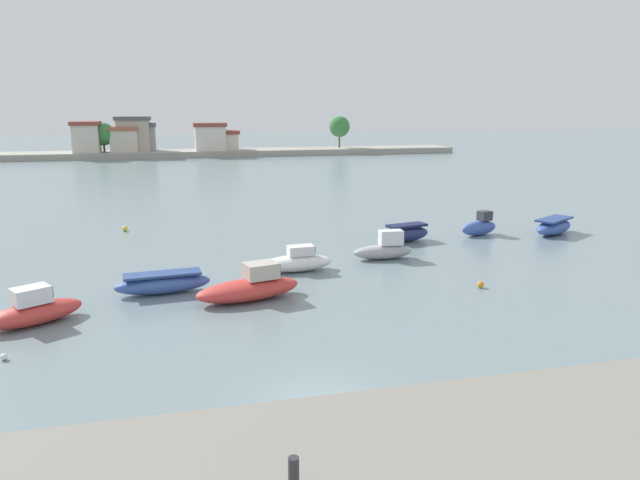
{
  "coord_description": "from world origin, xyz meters",
  "views": [
    {
      "loc": [
        -4.15,
        -16.93,
        9.39
      ],
      "look_at": [
        4.41,
        17.99,
        1.2
      ],
      "focal_mm": 32.83,
      "sensor_mm": 36.0,
      "label": 1
    }
  ],
  "objects_px": {
    "moored_boat_0": "(34,311)",
    "mooring_buoy_3": "(125,229)",
    "moored_boat_3": "(297,262)",
    "mooring_buoy_0": "(4,357)",
    "moored_boat_4": "(384,249)",
    "mooring_bollard": "(294,471)",
    "moored_boat_2": "(250,287)",
    "moored_boat_6": "(480,226)",
    "moored_boat_1": "(163,283)",
    "moored_boat_7": "(554,227)",
    "mooring_buoy_2": "(481,285)",
    "moored_boat_5": "(407,233)"
  },
  "relations": [
    {
      "from": "moored_boat_2",
      "to": "moored_boat_6",
      "type": "relative_size",
      "value": 1.69
    },
    {
      "from": "moored_boat_6",
      "to": "mooring_buoy_3",
      "type": "relative_size",
      "value": 8.06
    },
    {
      "from": "mooring_buoy_0",
      "to": "mooring_buoy_2",
      "type": "xyz_separation_m",
      "value": [
        22.14,
        3.95,
        0.05
      ]
    },
    {
      "from": "moored_boat_1",
      "to": "moored_boat_7",
      "type": "bearing_deg",
      "value": 10.08
    },
    {
      "from": "moored_boat_3",
      "to": "mooring_buoy_2",
      "type": "xyz_separation_m",
      "value": [
        8.82,
        -5.51,
        -0.38
      ]
    },
    {
      "from": "moored_boat_7",
      "to": "moored_boat_2",
      "type": "bearing_deg",
      "value": 171.88
    },
    {
      "from": "moored_boat_4",
      "to": "moored_boat_3",
      "type": "bearing_deg",
      "value": -164.31
    },
    {
      "from": "moored_boat_2",
      "to": "moored_boat_6",
      "type": "bearing_deg",
      "value": 16.19
    },
    {
      "from": "moored_boat_4",
      "to": "mooring_bollard",
      "type": "bearing_deg",
      "value": -112.0
    },
    {
      "from": "moored_boat_2",
      "to": "mooring_buoy_2",
      "type": "relative_size",
      "value": 16.08
    },
    {
      "from": "mooring_buoy_2",
      "to": "mooring_buoy_3",
      "type": "xyz_separation_m",
      "value": [
        -19.53,
        19.73,
        0.03
      ]
    },
    {
      "from": "moored_boat_0",
      "to": "moored_boat_7",
      "type": "bearing_deg",
      "value": -13.41
    },
    {
      "from": "moored_boat_3",
      "to": "moored_boat_7",
      "type": "distance_m",
      "value": 21.53
    },
    {
      "from": "mooring_buoy_2",
      "to": "mooring_buoy_0",
      "type": "bearing_deg",
      "value": -169.88
    },
    {
      "from": "mooring_bollard",
      "to": "mooring_buoy_0",
      "type": "bearing_deg",
      "value": 124.54
    },
    {
      "from": "moored_boat_0",
      "to": "moored_boat_3",
      "type": "xyz_separation_m",
      "value": [
        13.03,
        5.59,
        -0.05
      ]
    },
    {
      "from": "moored_boat_3",
      "to": "moored_boat_7",
      "type": "xyz_separation_m",
      "value": [
        20.85,
        5.36,
        0.04
      ]
    },
    {
      "from": "moored_boat_6",
      "to": "mooring_buoy_2",
      "type": "xyz_separation_m",
      "value": [
        -6.44,
        -11.9,
        -0.49
      ]
    },
    {
      "from": "mooring_buoy_3",
      "to": "moored_boat_3",
      "type": "bearing_deg",
      "value": -53.04
    },
    {
      "from": "moored_boat_2",
      "to": "mooring_buoy_2",
      "type": "height_order",
      "value": "moored_boat_2"
    },
    {
      "from": "moored_boat_4",
      "to": "mooring_buoy_3",
      "type": "height_order",
      "value": "moored_boat_4"
    },
    {
      "from": "mooring_bollard",
      "to": "moored_boat_7",
      "type": "xyz_separation_m",
      "value": [
        25.44,
        27.49,
        -1.65
      ]
    },
    {
      "from": "moored_boat_5",
      "to": "mooring_buoy_3",
      "type": "relative_size",
      "value": 9.19
    },
    {
      "from": "moored_boat_2",
      "to": "mooring_buoy_0",
      "type": "height_order",
      "value": "moored_boat_2"
    },
    {
      "from": "moored_boat_2",
      "to": "moored_boat_4",
      "type": "relative_size",
      "value": 1.48
    },
    {
      "from": "moored_boat_4",
      "to": "moored_boat_0",
      "type": "bearing_deg",
      "value": -157.6
    },
    {
      "from": "moored_boat_6",
      "to": "moored_boat_7",
      "type": "relative_size",
      "value": 0.72
    },
    {
      "from": "moored_boat_6",
      "to": "mooring_buoy_0",
      "type": "xyz_separation_m",
      "value": [
        -28.58,
        -15.85,
        -0.54
      ]
    },
    {
      "from": "moored_boat_0",
      "to": "mooring_buoy_0",
      "type": "xyz_separation_m",
      "value": [
        -0.29,
        -3.86,
        -0.48
      ]
    },
    {
      "from": "moored_boat_1",
      "to": "mooring_buoy_3",
      "type": "relative_size",
      "value": 11.81
    },
    {
      "from": "moored_boat_0",
      "to": "mooring_buoy_3",
      "type": "relative_size",
      "value": 10.7
    },
    {
      "from": "moored_boat_2",
      "to": "moored_boat_4",
      "type": "bearing_deg",
      "value": 18.52
    },
    {
      "from": "moored_boat_6",
      "to": "mooring_buoy_3",
      "type": "height_order",
      "value": "moored_boat_6"
    },
    {
      "from": "moored_boat_3",
      "to": "moored_boat_4",
      "type": "height_order",
      "value": "moored_boat_4"
    },
    {
      "from": "mooring_buoy_3",
      "to": "moored_boat_0",
      "type": "bearing_deg",
      "value": -96.69
    },
    {
      "from": "moored_boat_3",
      "to": "mooring_bollard",
      "type": "bearing_deg",
      "value": -105.07
    },
    {
      "from": "moored_boat_2",
      "to": "mooring_bollard",
      "type": "bearing_deg",
      "value": -108.29
    },
    {
      "from": "moored_boat_2",
      "to": "moored_boat_6",
      "type": "distance_m",
      "value": 21.53
    },
    {
      "from": "moored_boat_2",
      "to": "mooring_buoy_3",
      "type": "bearing_deg",
      "value": 97.38
    },
    {
      "from": "mooring_bollard",
      "to": "moored_boat_1",
      "type": "distance_m",
      "value": 19.99
    },
    {
      "from": "moored_boat_2",
      "to": "moored_boat_7",
      "type": "distance_m",
      "value": 26.1
    },
    {
      "from": "moored_boat_0",
      "to": "mooring_buoy_0",
      "type": "distance_m",
      "value": 3.9
    },
    {
      "from": "mooring_bollard",
      "to": "mooring_buoy_2",
      "type": "relative_size",
      "value": 1.76
    },
    {
      "from": "moored_boat_0",
      "to": "moored_boat_5",
      "type": "relative_size",
      "value": 1.17
    },
    {
      "from": "moored_boat_0",
      "to": "mooring_buoy_2",
      "type": "distance_m",
      "value": 21.85
    },
    {
      "from": "moored_boat_4",
      "to": "moored_boat_7",
      "type": "xyz_separation_m",
      "value": [
        14.93,
        3.92,
        -0.05
      ]
    },
    {
      "from": "moored_boat_0",
      "to": "moored_boat_4",
      "type": "height_order",
      "value": "moored_boat_4"
    },
    {
      "from": "moored_boat_3",
      "to": "mooring_buoy_3",
      "type": "height_order",
      "value": "moored_boat_3"
    },
    {
      "from": "mooring_bollard",
      "to": "moored_boat_7",
      "type": "relative_size",
      "value": 0.13
    },
    {
      "from": "moored_boat_4",
      "to": "mooring_buoy_2",
      "type": "distance_m",
      "value": 7.54
    }
  ]
}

